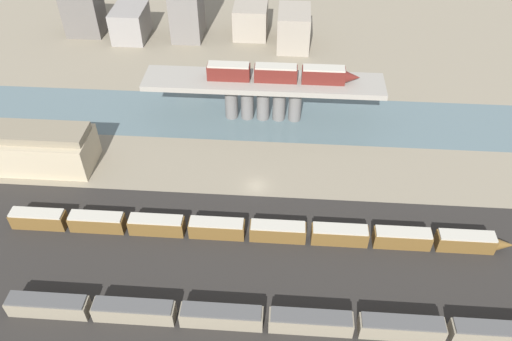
# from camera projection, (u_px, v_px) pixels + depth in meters

# --- Properties ---
(ground_plane) EXTENTS (400.00, 400.00, 0.00)m
(ground_plane) POSITION_uv_depth(u_px,v_px,m) (256.00, 186.00, 102.13)
(ground_plane) COLOR gray
(railbed_yard) EXTENTS (280.00, 42.00, 0.01)m
(railbed_yard) POSITION_uv_depth(u_px,v_px,m) (246.00, 283.00, 84.24)
(railbed_yard) COLOR #282623
(railbed_yard) RESTS_ON ground
(river_water) EXTENTS (320.00, 18.78, 0.01)m
(river_water) POSITION_uv_depth(u_px,v_px,m) (263.00, 117.00, 120.05)
(river_water) COLOR slate
(river_water) RESTS_ON ground
(bridge) EXTENTS (54.87, 9.61, 10.47)m
(bridge) POSITION_uv_depth(u_px,v_px,m) (263.00, 90.00, 114.85)
(bridge) COLOR gray
(bridge) RESTS_ON ground
(train_on_bridge) EXTENTS (34.27, 3.08, 3.72)m
(train_on_bridge) POSITION_uv_depth(u_px,v_px,m) (281.00, 73.00, 111.68)
(train_on_bridge) COLOR #5B1E19
(train_on_bridge) RESTS_ON bridge
(train_yard_near) EXTENTS (114.30, 2.84, 3.41)m
(train_yard_near) POSITION_uv_depth(u_px,v_px,m) (367.00, 325.00, 76.42)
(train_yard_near) COLOR gray
(train_yard_near) RESTS_ON ground
(train_yard_mid) EXTENTS (91.81, 2.75, 3.58)m
(train_yard_mid) POSITION_uv_depth(u_px,v_px,m) (254.00, 230.00, 90.77)
(train_yard_mid) COLOR brown
(train_yard_mid) RESTS_ON ground
(warehouse_building) EXTENTS (22.65, 10.14, 9.17)m
(warehouse_building) POSITION_uv_depth(u_px,v_px,m) (38.00, 148.00, 104.48)
(warehouse_building) COLOR tan
(warehouse_building) RESTS_ON ground
(city_block_far_left) EXTENTS (10.64, 8.83, 13.19)m
(city_block_far_left) POSITION_uv_depth(u_px,v_px,m) (84.00, 12.00, 149.02)
(city_block_far_left) COLOR #605B56
(city_block_far_left) RESTS_ON ground
(city_block_left) EXTENTS (9.42, 12.68, 9.14)m
(city_block_left) POSITION_uv_depth(u_px,v_px,m) (130.00, 23.00, 148.11)
(city_block_left) COLOR gray
(city_block_left) RESTS_ON ground
(city_block_right) EXTENTS (9.88, 12.67, 9.25)m
(city_block_right) POSITION_uv_depth(u_px,v_px,m) (251.00, 19.00, 149.93)
(city_block_right) COLOR gray
(city_block_right) RESTS_ON ground
(city_block_far_right) EXTENTS (9.16, 13.72, 10.62)m
(city_block_far_right) POSITION_uv_depth(u_px,v_px,m) (294.00, 28.00, 143.89)
(city_block_far_right) COLOR gray
(city_block_far_right) RESTS_ON ground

